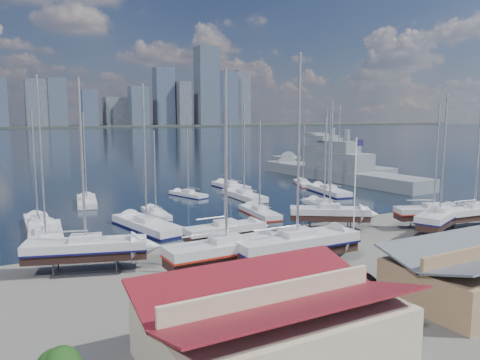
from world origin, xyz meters
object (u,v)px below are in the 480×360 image
sailboat_cradle_0 (86,249)px  car_a (363,280)px  naval_ship_west (326,164)px  naval_ship_east (338,172)px  flagpole (356,184)px

sailboat_cradle_0 → car_a: size_ratio=4.19×
sailboat_cradle_0 → naval_ship_west: 86.80m
naval_ship_east → car_a: size_ratio=11.13×
car_a → sailboat_cradle_0: bearing=122.6°
naval_ship_east → flagpole: (-32.72, -40.96, 4.95)m
car_a → flagpole: bearing=32.2°
car_a → flagpole: size_ratio=0.35×
flagpole → sailboat_cradle_0: bearing=170.0°
naval_ship_east → car_a: (-40.92, -51.08, -0.97)m
sailboat_cradle_0 → flagpole: size_ratio=1.47×
naval_ship_west → flagpole: 71.26m
sailboat_cradle_0 → flagpole: bearing=7.6°
naval_ship_east → flagpole: bearing=139.0°
naval_ship_east → car_a: 65.46m
naval_ship_east → naval_ship_west: 18.78m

